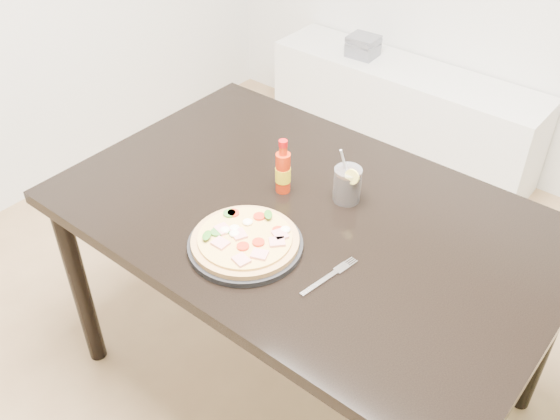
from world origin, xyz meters
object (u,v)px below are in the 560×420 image
Objects in this scene: dining_table at (306,234)px; pizza at (245,239)px; plate at (245,245)px; fork at (331,276)px; cola_cup at (347,185)px; media_console at (401,114)px; hot_sauce_bottle at (283,171)px.

pizza is (-0.04, -0.22, 0.11)m from dining_table.
fork is at bearing 12.44° from plate.
cola_cup reaches higher than plate.
media_console is (-0.45, 1.68, -0.51)m from plate.
hot_sauce_bottle reaches higher than media_console.
pizza is 1.49× the size of fork.
dining_table is 0.24m from plate.
plate is 0.24m from fork.
plate is at bearing -74.98° from media_console.
pizza is 0.24m from fork.
dining_table is 4.97× the size of pizza.
pizza is 1.62× the size of cola_cup.
cola_cup is 0.12× the size of media_console.
pizza is (-0.00, 0.00, 0.02)m from plate.
media_console is at bearing 111.82° from cola_cup.
plate is 1.74× the size of cola_cup.
media_console is (-0.37, 1.42, -0.57)m from hot_sauce_bottle.
dining_table is 8.21× the size of hot_sauce_bottle.
cola_cup is at bearing 126.37° from fork.
media_console is (-0.49, 1.46, -0.42)m from dining_table.
hot_sauce_bottle is at bearing 107.57° from pizza.
pizza is 0.20× the size of media_console.
cola_cup is (0.17, 0.08, -0.02)m from hot_sauce_bottle.
pizza is at bearing -104.41° from cola_cup.
hot_sauce_bottle is at bearing -75.46° from media_console.
hot_sauce_bottle is 0.90× the size of fork.
dining_table is 8.08× the size of cola_cup.
fork is (0.24, 0.05, -0.02)m from pizza.
hot_sauce_bottle is (-0.08, 0.26, 0.06)m from plate.
plate is (-0.03, -0.22, 0.09)m from dining_table.
fork is at bearing -32.83° from hot_sauce_bottle.
hot_sauce_bottle is at bearing 162.61° from dining_table.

